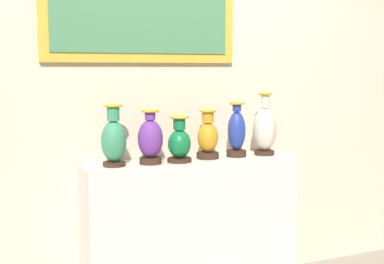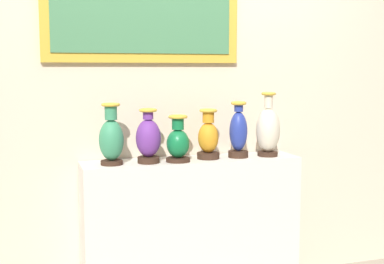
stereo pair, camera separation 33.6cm
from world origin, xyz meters
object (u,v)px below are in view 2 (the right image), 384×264
(vase_cobalt, at_px, (238,133))
(vase_ivory, at_px, (268,130))
(vase_violet, at_px, (148,139))
(vase_amber, at_px, (208,137))
(vase_jade, at_px, (111,138))
(vase_emerald, at_px, (178,142))

(vase_cobalt, bearing_deg, vase_ivory, -3.87)
(vase_violet, height_order, vase_cobalt, vase_cobalt)
(vase_violet, distance_m, vase_amber, 0.41)
(vase_violet, bearing_deg, vase_amber, 4.37)
(vase_jade, relative_size, vase_amber, 1.16)
(vase_jade, distance_m, vase_amber, 0.64)
(vase_jade, height_order, vase_emerald, vase_jade)
(vase_amber, relative_size, vase_cobalt, 0.88)
(vase_cobalt, distance_m, vase_ivory, 0.21)
(vase_emerald, xyz_separation_m, vase_ivory, (0.64, 0.02, 0.05))
(vase_amber, xyz_separation_m, vase_cobalt, (0.21, -0.01, 0.03))
(vase_ivory, bearing_deg, vase_cobalt, 176.13)
(vase_emerald, relative_size, vase_amber, 0.91)
(vase_jade, xyz_separation_m, vase_ivory, (1.06, -0.01, 0.02))
(vase_amber, bearing_deg, vase_emerald, -168.12)
(vase_cobalt, relative_size, vase_ivory, 0.86)
(vase_emerald, bearing_deg, vase_violet, 175.41)
(vase_jade, height_order, vase_cobalt, vase_jade)
(vase_jade, xyz_separation_m, vase_emerald, (0.42, -0.03, -0.04))
(vase_violet, distance_m, vase_cobalt, 0.62)
(vase_emerald, bearing_deg, vase_jade, 176.32)
(vase_cobalt, bearing_deg, vase_amber, 177.00)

